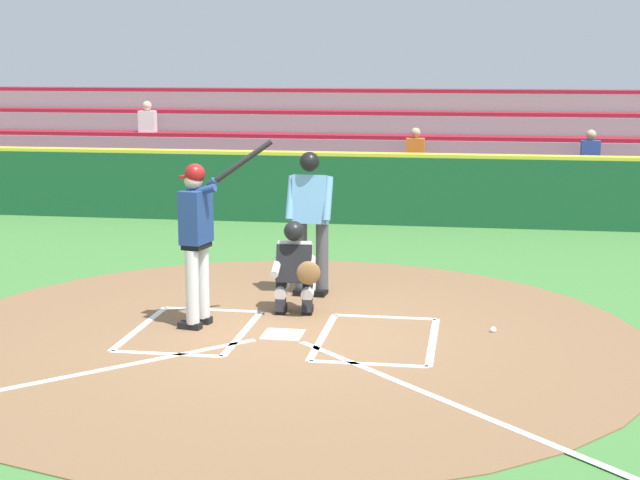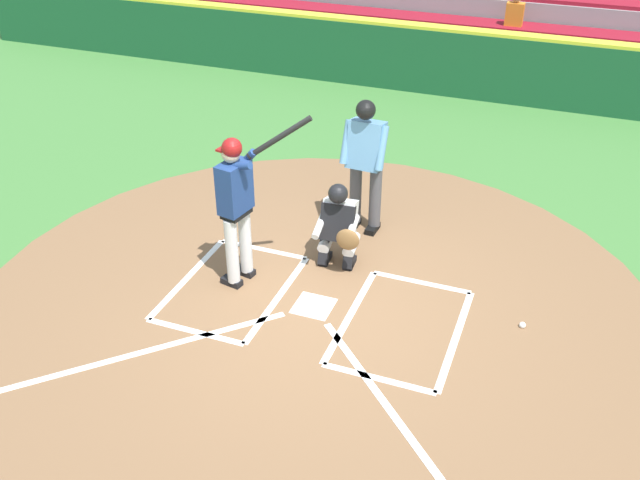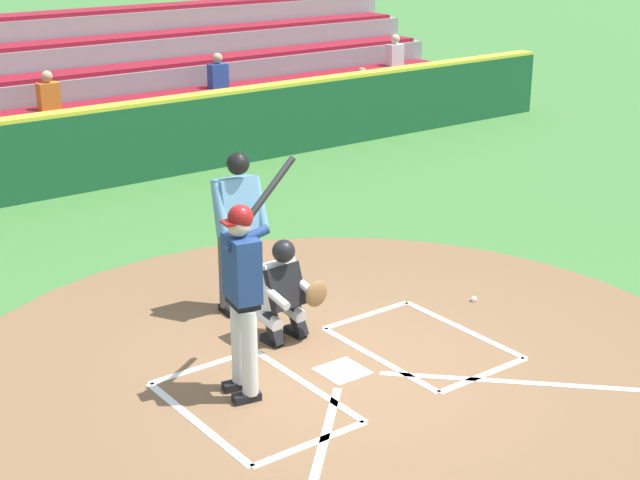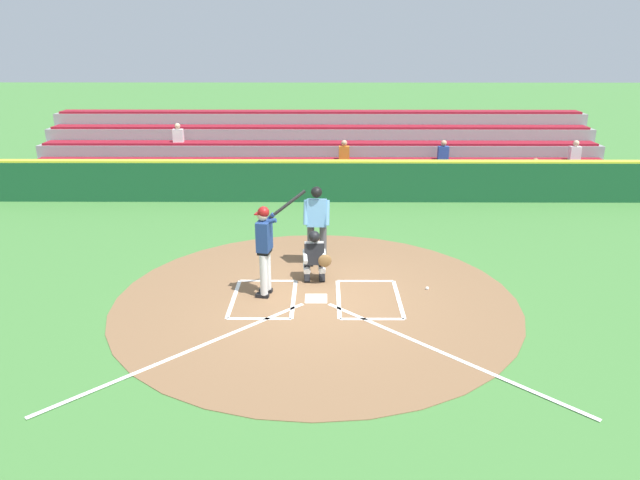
# 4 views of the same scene
# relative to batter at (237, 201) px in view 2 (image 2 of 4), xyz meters

# --- Properties ---
(ground_plane) EXTENTS (120.00, 120.00, 0.00)m
(ground_plane) POSITION_rel_batter_xyz_m (-1.01, 0.19, -1.10)
(ground_plane) COLOR #427A38
(dirt_circle) EXTENTS (8.00, 8.00, 0.01)m
(dirt_circle) POSITION_rel_batter_xyz_m (-1.01, 0.19, -1.09)
(dirt_circle) COLOR brown
(dirt_circle) RESTS_ON ground
(home_plate_and_chalk) EXTENTS (7.93, 4.91, 0.01)m
(home_plate_and_chalk) POSITION_rel_batter_xyz_m (-1.01, 1.07, -1.08)
(home_plate_and_chalk) COLOR white
(home_plate_and_chalk) RESTS_ON dirt_circle
(batter) EXTENTS (1.03, 0.58, 2.13)m
(batter) POSITION_rel_batter_xyz_m (0.00, 0.00, 0.00)
(batter) COLOR silver
(batter) RESTS_ON ground
(catcher) EXTENTS (0.62, 0.61, 1.13)m
(catcher) POSITION_rel_batter_xyz_m (-0.97, -0.76, -0.51)
(catcher) COLOR black
(catcher) RESTS_ON ground
(plate_umpire) EXTENTS (0.59, 0.43, 1.86)m
(plate_umpire) POSITION_rel_batter_xyz_m (-1.00, -1.68, -0.02)
(plate_umpire) COLOR #4C4C51
(plate_umpire) RESTS_ON ground
(baseball) EXTENTS (0.07, 0.07, 0.07)m
(baseball) POSITION_rel_batter_xyz_m (-3.31, -0.28, -1.06)
(baseball) COLOR white
(baseball) RESTS_ON ground
(backstop_wall) EXTENTS (22.00, 0.36, 1.31)m
(backstop_wall) POSITION_rel_batter_xyz_m (-1.01, -7.31, -0.45)
(backstop_wall) COLOR #19512D
(backstop_wall) RESTS_ON ground
(bleacher_stand) EXTENTS (20.00, 4.25, 2.33)m
(bleacher_stand) POSITION_rel_batter_xyz_m (-1.01, -10.57, -0.25)
(bleacher_stand) COLOR gray
(bleacher_stand) RESTS_ON ground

